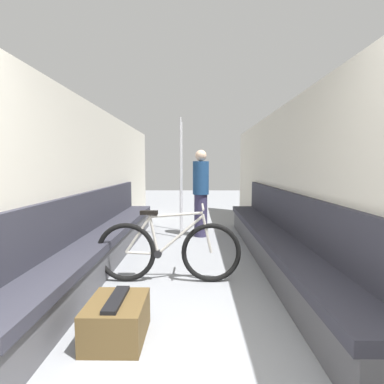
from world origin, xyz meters
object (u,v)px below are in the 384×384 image
(bench_seat_row_left, at_px, (102,241))
(grab_pole_near, at_px, (182,178))
(bench_seat_row_right, at_px, (276,242))
(passenger_standing, at_px, (201,192))
(bicycle, at_px, (168,251))
(grab_pole_far, at_px, (181,180))
(luggage_bag, at_px, (117,320))

(bench_seat_row_left, xyz_separation_m, grab_pole_near, (0.99, 2.11, 0.76))
(bench_seat_row_right, height_order, grab_pole_near, grab_pole_near)
(bench_seat_row_right, bearing_deg, grab_pole_near, 122.98)
(passenger_standing, bearing_deg, grab_pole_near, -137.47)
(bench_seat_row_left, bearing_deg, bicycle, -32.90)
(bench_seat_row_right, xyz_separation_m, grab_pole_far, (-1.36, 1.50, 0.76))
(grab_pole_far, bearing_deg, grab_pole_near, 90.89)
(grab_pole_far, height_order, luggage_bag, grab_pole_far)
(grab_pole_far, bearing_deg, luggage_bag, -95.72)
(bench_seat_row_left, distance_m, grab_pole_near, 2.46)
(bench_seat_row_left, distance_m, bicycle, 1.15)
(grab_pole_near, bearing_deg, passenger_standing, -52.59)
(bench_seat_row_left, height_order, grab_pole_near, grab_pole_near)
(bench_seat_row_left, height_order, bench_seat_row_right, same)
(luggage_bag, bearing_deg, bicycle, 75.71)
(passenger_standing, bearing_deg, bench_seat_row_right, 36.63)
(grab_pole_near, distance_m, grab_pole_far, 0.62)
(bench_seat_row_right, relative_size, grab_pole_far, 2.29)
(bench_seat_row_right, xyz_separation_m, passenger_standing, (-0.99, 1.61, 0.53))
(bench_seat_row_left, xyz_separation_m, bench_seat_row_right, (2.36, 0.00, 0.00))
(bicycle, height_order, grab_pole_far, grab_pole_far)
(grab_pole_far, xyz_separation_m, passenger_standing, (0.37, 0.12, -0.24))
(bench_seat_row_right, distance_m, passenger_standing, 1.97)
(grab_pole_near, xyz_separation_m, grab_pole_far, (0.01, -0.62, 0.00))
(grab_pole_near, xyz_separation_m, luggage_bag, (-0.32, -3.90, -0.92))
(bench_seat_row_left, distance_m, luggage_bag, 1.91)
(bench_seat_row_left, relative_size, grab_pole_near, 2.29)
(bench_seat_row_right, relative_size, grab_pole_near, 2.29)
(bench_seat_row_left, xyz_separation_m, bicycle, (0.97, -0.63, 0.05))
(bench_seat_row_left, relative_size, bicycle, 3.03)
(bicycle, height_order, passenger_standing, passenger_standing)
(bench_seat_row_right, height_order, passenger_standing, passenger_standing)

